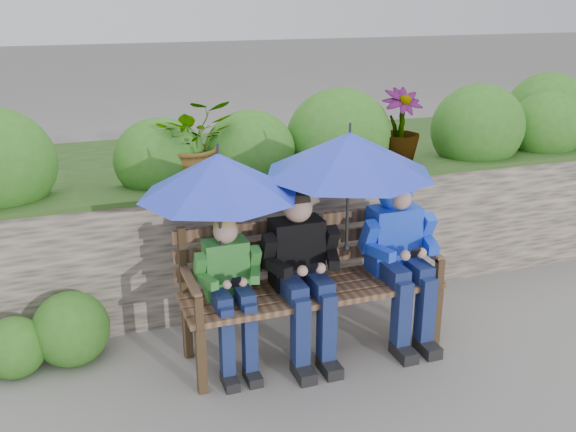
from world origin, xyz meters
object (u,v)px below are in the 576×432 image
object	(u,v)px
park_bench	(309,276)
umbrella_left	(219,175)
boy_middle	(302,267)
boy_right	(400,246)
boy_left	(230,284)
umbrella_right	(349,153)

from	to	relation	value
park_bench	umbrella_left	size ratio (longest dim) A/B	1.77
boy_middle	park_bench	bearing A→B (deg)	44.55
boy_middle	boy_right	xyz separation A→B (m)	(0.74, 0.01, 0.05)
park_bench	boy_middle	size ratio (longest dim) A/B	1.53
boy_right	boy_middle	bearing A→B (deg)	-179.08
boy_left	umbrella_right	world-z (taller)	umbrella_right
boy_left	umbrella_left	bearing A→B (deg)	143.58
park_bench	umbrella_right	xyz separation A→B (m)	(0.24, -0.07, 0.87)
boy_left	umbrella_left	size ratio (longest dim) A/B	1.03
boy_middle	umbrella_left	size ratio (longest dim) A/B	1.15
umbrella_left	umbrella_right	distance (m)	0.87
park_bench	boy_middle	xyz separation A→B (m)	(-0.09, -0.09, 0.12)
park_bench	boy_middle	bearing A→B (deg)	-135.45
park_bench	boy_left	distance (m)	0.60
boy_left	boy_right	xyz separation A→B (m)	(1.24, -0.00, 0.10)
park_bench	boy_middle	distance (m)	0.17
park_bench	umbrella_left	xyz separation A→B (m)	(-0.63, -0.05, 0.80)
boy_left	umbrella_left	distance (m)	0.74
park_bench	umbrella_left	distance (m)	1.02
umbrella_right	park_bench	bearing A→B (deg)	162.76
park_bench	umbrella_left	bearing A→B (deg)	-175.78
boy_middle	boy_left	bearing A→B (deg)	178.51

